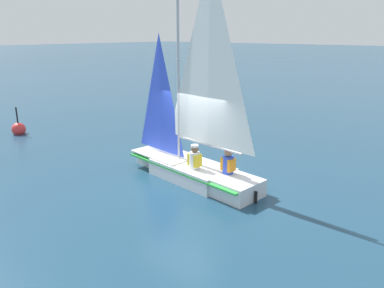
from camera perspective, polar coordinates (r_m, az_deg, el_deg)
The scene contains 5 objects.
ground_plane at distance 11.12m, azimuth 0.00°, elevation -5.31°, with size 260.00×260.00×0.00m, color navy.
sailboat_main at distance 10.77m, azimuth 0.17°, elevation -0.66°, with size 1.72×4.64×6.16m.
sailor_helm at distance 10.53m, azimuth 0.40°, elevation -2.92°, with size 0.33×0.36×1.16m.
sailor_crew at distance 10.23m, azimuth 5.50°, elevation -3.60°, with size 0.33×0.36×1.16m.
buoy_marker at distance 17.58m, azimuth -24.90°, elevation 2.08°, with size 0.57×0.57×1.24m.
Camera 1 is at (7.82, 6.73, 4.15)m, focal length 35.00 mm.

